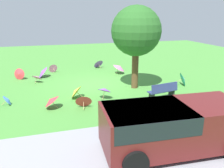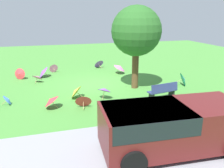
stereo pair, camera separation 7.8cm
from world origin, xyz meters
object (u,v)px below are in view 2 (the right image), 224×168
(parasol_red_0, at_px, (51,100))
(parasol_pink_1, at_px, (37,77))
(parasol_pink_3, at_px, (53,68))
(parasol_pink_5, at_px, (120,67))
(shade_tree, at_px, (136,32))
(parasol_red_3, at_px, (83,100))
(parasol_purple_0, at_px, (43,72))
(parasol_purple_1, at_px, (99,63))
(park_bench, at_px, (163,91))
(parasol_purple_2, at_px, (105,90))
(parasol_blue_0, at_px, (8,99))
(parasol_yellow_0, at_px, (75,91))
(parasol_teal_0, at_px, (184,79))
(parasol_red_2, at_px, (19,74))
(van_dark, at_px, (168,124))

(parasol_red_0, bearing_deg, parasol_pink_1, -81.39)
(parasol_pink_3, bearing_deg, parasol_pink_5, 159.45)
(shade_tree, relative_size, parasol_red_0, 5.03)
(shade_tree, distance_m, parasol_red_3, 5.03)
(parasol_purple_0, xyz_separation_m, parasol_purple_1, (-4.40, -1.73, -0.02))
(park_bench, distance_m, parasol_purple_2, 3.01)
(parasol_blue_0, relative_size, parasol_purple_2, 0.59)
(parasol_yellow_0, bearing_deg, parasol_purple_0, -70.85)
(parasol_purple_1, height_order, parasol_pink_5, parasol_pink_5)
(shade_tree, bearing_deg, parasol_teal_0, 172.10)
(parasol_yellow_0, distance_m, parasol_pink_5, 5.71)
(park_bench, height_order, parasol_red_2, park_bench)
(park_bench, bearing_deg, van_dark, 63.75)
(van_dark, bearing_deg, parasol_pink_3, -74.84)
(park_bench, height_order, parasol_pink_5, park_bench)
(parasol_purple_0, bearing_deg, parasol_blue_0, 71.50)
(van_dark, distance_m, parasol_purple_1, 12.21)
(park_bench, bearing_deg, parasol_yellow_0, -18.90)
(parasol_yellow_0, height_order, parasol_teal_0, parasol_teal_0)
(parasol_yellow_0, distance_m, parasol_red_0, 1.67)
(parasol_red_0, relative_size, parasol_red_3, 1.10)
(park_bench, bearing_deg, parasol_purple_0, -46.41)
(parasol_red_0, distance_m, parasol_red_3, 1.52)
(park_bench, xyz_separation_m, parasol_purple_0, (5.98, -6.29, -0.08))
(parasol_purple_1, relative_size, parasol_pink_5, 0.82)
(parasol_purple_0, bearing_deg, parasol_pink_5, 174.10)
(parasol_teal_0, distance_m, parasol_red_3, 6.76)
(parasol_teal_0, bearing_deg, parasol_red_2, -23.27)
(van_dark, bearing_deg, parasol_red_0, -52.20)
(parasol_purple_0, relative_size, parasol_pink_5, 0.79)
(shade_tree, distance_m, parasol_red_2, 8.36)
(parasol_purple_1, distance_m, parasol_red_3, 8.31)
(park_bench, relative_size, shade_tree, 0.35)
(van_dark, relative_size, parasol_blue_0, 7.66)
(parasol_red_2, bearing_deg, parasol_pink_5, 176.85)
(parasol_purple_0, relative_size, parasol_yellow_0, 0.93)
(parasol_yellow_0, distance_m, parasol_teal_0, 6.74)
(parasol_pink_3, relative_size, parasol_red_2, 0.92)
(parasol_pink_3, bearing_deg, parasol_red_0, 86.87)
(shade_tree, xyz_separation_m, parasol_teal_0, (-3.07, 0.43, -2.90))
(shade_tree, height_order, parasol_purple_0, shade_tree)
(parasol_purple_0, height_order, parasol_pink_3, parasol_purple_0)
(park_bench, distance_m, parasol_red_0, 5.61)
(parasol_yellow_0, xyz_separation_m, parasol_pink_3, (0.90, -6.01, -0.04))
(parasol_purple_2, bearing_deg, parasol_pink_5, -116.47)
(parasol_pink_1, bearing_deg, van_dark, 114.76)
(parasol_blue_0, distance_m, parasol_red_3, 3.75)
(parasol_pink_5, bearing_deg, parasol_blue_0, 30.91)
(parasol_blue_0, xyz_separation_m, parasol_pink_3, (-2.39, -6.03, 0.07))
(parasol_teal_0, bearing_deg, van_dark, 53.38)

